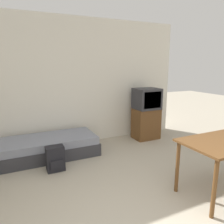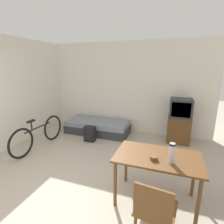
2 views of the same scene
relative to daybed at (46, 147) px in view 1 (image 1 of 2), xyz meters
name	(u,v)px [view 1 (image 1 of 2)]	position (x,y,z in m)	size (l,w,h in m)	color
wall_back	(65,83)	(0.55, 0.52, 1.16)	(5.39, 0.06, 2.70)	silver
daybed	(46,147)	(0.00, 0.00, 0.00)	(1.91, 0.83, 0.38)	#333338
tv	(146,113)	(2.32, 0.09, 0.42)	(0.58, 0.48, 1.19)	brown
backpack	(55,159)	(0.04, -0.64, 0.02)	(0.29, 0.22, 0.42)	black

